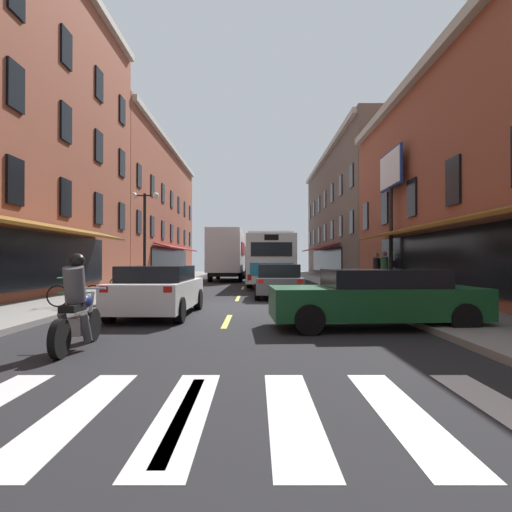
# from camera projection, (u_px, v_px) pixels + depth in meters

# --- Properties ---
(ground_plane) EXTENTS (34.80, 80.00, 0.10)m
(ground_plane) POSITION_uv_depth(u_px,v_px,m) (236.00, 308.00, 14.32)
(ground_plane) COLOR black
(lane_centre_dashes) EXTENTS (0.14, 73.90, 0.01)m
(lane_centre_dashes) POSITION_uv_depth(u_px,v_px,m) (235.00, 307.00, 14.07)
(lane_centre_dashes) COLOR #DBCC4C
(lane_centre_dashes) RESTS_ON ground
(crosswalk_near) EXTENTS (7.10, 2.80, 0.01)m
(crosswalk_near) POSITION_uv_depth(u_px,v_px,m) (185.00, 412.00, 4.32)
(crosswalk_near) COLOR silver
(crosswalk_near) RESTS_ON ground
(sidewalk_left) EXTENTS (3.00, 80.00, 0.14)m
(sidewalk_left) POSITION_uv_depth(u_px,v_px,m) (60.00, 304.00, 14.34)
(sidewalk_left) COLOR gray
(sidewalk_left) RESTS_ON ground
(sidewalk_right) EXTENTS (3.00, 80.00, 0.14)m
(sidewalk_right) POSITION_uv_depth(u_px,v_px,m) (412.00, 304.00, 14.30)
(sidewalk_right) COLOR gray
(sidewalk_right) RESTS_ON ground
(billboard_sign) EXTENTS (0.40, 3.02, 6.54)m
(billboard_sign) POSITION_uv_depth(u_px,v_px,m) (392.00, 184.00, 20.01)
(billboard_sign) COLOR black
(billboard_sign) RESTS_ON sidewalk_right
(transit_bus) EXTENTS (2.83, 12.51, 3.04)m
(transit_bus) POSITION_uv_depth(u_px,v_px,m) (271.00, 259.00, 27.43)
(transit_bus) COLOR white
(transit_bus) RESTS_ON ground
(box_truck) EXTENTS (2.66, 8.34, 3.80)m
(box_truck) POSITION_uv_depth(u_px,v_px,m) (229.00, 255.00, 32.76)
(box_truck) COLOR black
(box_truck) RESTS_ON ground
(sedan_near) EXTENTS (2.03, 4.37, 1.39)m
(sedan_near) POSITION_uv_depth(u_px,v_px,m) (160.00, 290.00, 11.93)
(sedan_near) COLOR silver
(sedan_near) RESTS_ON ground
(sedan_mid) EXTENTS (2.00, 4.72, 1.38)m
(sedan_mid) POSITION_uv_depth(u_px,v_px,m) (280.00, 280.00, 18.03)
(sedan_mid) COLOR #515154
(sedan_mid) RESTS_ON ground
(sedan_far) EXTENTS (2.01, 4.68, 1.39)m
(sedan_far) POSITION_uv_depth(u_px,v_px,m) (237.00, 268.00, 44.87)
(sedan_far) COLOR #515154
(sedan_far) RESTS_ON ground
(sedan_rear) EXTENTS (4.78, 2.13, 1.33)m
(sedan_rear) POSITION_uv_depth(u_px,v_px,m) (378.00, 298.00, 9.73)
(sedan_rear) COLOR #144723
(sedan_rear) RESTS_ON ground
(motorcycle_rider) EXTENTS (0.62, 2.07, 1.66)m
(motorcycle_rider) POSITION_uv_depth(u_px,v_px,m) (79.00, 308.00, 7.37)
(motorcycle_rider) COLOR black
(motorcycle_rider) RESTS_ON ground
(bicycle_near) EXTENTS (1.71, 0.48, 0.91)m
(bicycle_near) POSITION_uv_depth(u_px,v_px,m) (130.00, 284.00, 18.90)
(bicycle_near) COLOR black
(bicycle_near) RESTS_ON sidewalk_left
(bicycle_mid) EXTENTS (1.71, 0.48, 0.91)m
(bicycle_mid) POSITION_uv_depth(u_px,v_px,m) (77.00, 295.00, 12.85)
(bicycle_mid) COLOR black
(bicycle_mid) RESTS_ON sidewalk_left
(pedestrian_near) EXTENTS (0.52, 0.44, 1.78)m
(pedestrian_near) POSITION_uv_depth(u_px,v_px,m) (379.00, 269.00, 21.41)
(pedestrian_near) COLOR #B29947
(pedestrian_near) RESTS_ON sidewalk_right
(pedestrian_mid) EXTENTS (0.36, 0.36, 1.82)m
(pedestrian_mid) POSITION_uv_depth(u_px,v_px,m) (386.00, 270.00, 20.11)
(pedestrian_mid) COLOR black
(pedestrian_mid) RESTS_ON sidewalk_right
(street_lamp_twin) EXTENTS (1.42, 0.32, 4.81)m
(street_lamp_twin) POSITION_uv_depth(u_px,v_px,m) (146.00, 235.00, 21.45)
(street_lamp_twin) COLOR black
(street_lamp_twin) RESTS_ON sidewalk_left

